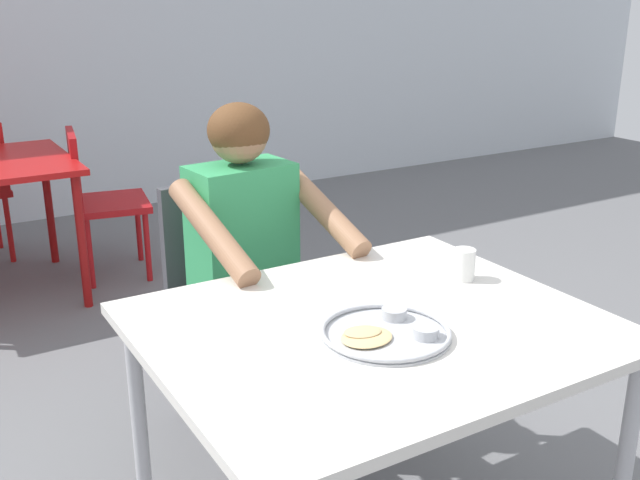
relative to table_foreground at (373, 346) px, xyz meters
name	(u,v)px	position (x,y,z in m)	size (l,w,h in m)	color
table_foreground	(373,346)	(0.00, 0.00, 0.00)	(1.13, 0.96, 0.73)	silver
thali_tray	(386,332)	(-0.02, -0.08, 0.08)	(0.32, 0.32, 0.03)	#B7BABF
drinking_cup	(464,263)	(0.39, 0.11, 0.12)	(0.07, 0.07, 0.09)	white
chair_foreground	(227,285)	(-0.01, 0.91, -0.15)	(0.45, 0.43, 0.88)	#3F3F44
diner_foreground	(257,249)	(0.01, 0.68, 0.06)	(0.52, 0.58, 1.19)	#303030
chair_red_right	(96,193)	(-0.04, 2.58, -0.18)	(0.46, 0.50, 0.82)	#A81215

